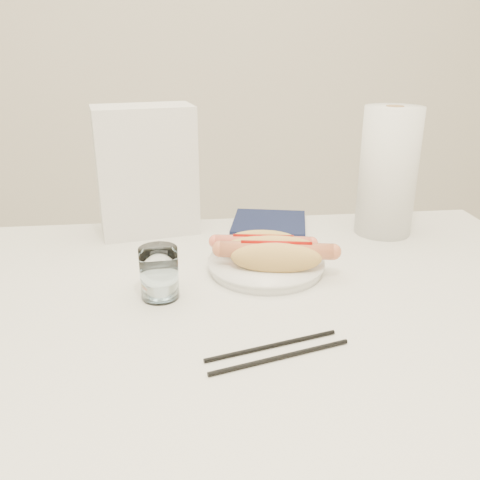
{
  "coord_description": "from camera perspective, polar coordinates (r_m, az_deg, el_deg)",
  "views": [
    {
      "loc": [
        -0.09,
        -0.74,
        1.14
      ],
      "look_at": [
        0.0,
        0.08,
        0.82
      ],
      "focal_mm": 38.14,
      "sensor_mm": 36.0,
      "label": 1
    }
  ],
  "objects": [
    {
      "name": "chopstick_near",
      "position": [
        0.69,
        4.57,
        -12.92
      ],
      "size": [
        0.2,
        0.06,
        0.01
      ],
      "primitive_type": "cylinder",
      "rotation": [
        0.0,
        1.57,
        0.27
      ],
      "color": "black",
      "rests_on": "table"
    },
    {
      "name": "hotdog_left",
      "position": [
        0.94,
        2.59,
        -0.7
      ],
      "size": [
        0.18,
        0.09,
        0.05
      ],
      "rotation": [
        0.0,
        0.0,
        -0.18
      ],
      "color": "#D7AF56",
      "rests_on": "plate"
    },
    {
      "name": "plate",
      "position": [
        0.93,
        2.91,
        -2.94
      ],
      "size": [
        0.26,
        0.26,
        0.02
      ],
      "primitive_type": "cylinder",
      "rotation": [
        0.0,
        0.0,
        -0.33
      ],
      "color": "white",
      "rests_on": "table"
    },
    {
      "name": "chopstick_far",
      "position": [
        0.72,
        3.59,
        -11.72
      ],
      "size": [
        0.19,
        0.06,
        0.01
      ],
      "primitive_type": "cylinder",
      "rotation": [
        0.0,
        1.57,
        0.26
      ],
      "color": "black",
      "rests_on": "table"
    },
    {
      "name": "table",
      "position": [
        0.87,
        0.36,
        -9.98
      ],
      "size": [
        1.2,
        0.8,
        0.75
      ],
      "color": "silver",
      "rests_on": "ground"
    },
    {
      "name": "paper_towel_roll",
      "position": [
        1.13,
        16.22,
        7.32
      ],
      "size": [
        0.15,
        0.15,
        0.27
      ],
      "primitive_type": "cylinder",
      "rotation": [
        0.0,
        0.0,
        -0.28
      ],
      "color": "white",
      "rests_on": "table"
    },
    {
      "name": "hotdog_right",
      "position": [
        0.9,
        4.06,
        -1.65
      ],
      "size": [
        0.2,
        0.1,
        0.05
      ],
      "rotation": [
        0.0,
        0.0,
        -0.18
      ],
      "color": "#DCAA56",
      "rests_on": "plate"
    },
    {
      "name": "navy_napkin",
      "position": [
        1.17,
        3.28,
        1.98
      ],
      "size": [
        0.2,
        0.2,
        0.01
      ],
      "primitive_type": "cube",
      "rotation": [
        0.0,
        0.0,
        -0.22
      ],
      "color": "#111838",
      "rests_on": "table"
    },
    {
      "name": "napkin_box",
      "position": [
        1.11,
        -10.44,
        7.62
      ],
      "size": [
        0.22,
        0.15,
        0.27
      ],
      "primitive_type": "cube",
      "rotation": [
        0.0,
        0.0,
        0.19
      ],
      "color": "silver",
      "rests_on": "table"
    },
    {
      "name": "water_glass",
      "position": [
        0.83,
        -9.03,
        -3.67
      ],
      "size": [
        0.06,
        0.06,
        0.09
      ],
      "primitive_type": "cylinder",
      "color": "white",
      "rests_on": "table"
    }
  ]
}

